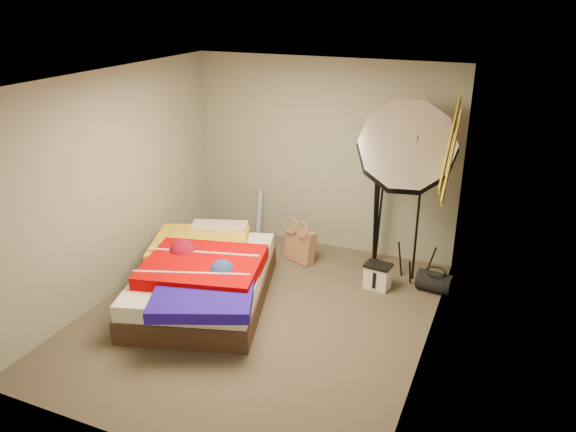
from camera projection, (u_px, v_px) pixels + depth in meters
The scene contains 15 objects.
floor at pixel (258, 316), 6.03m from camera, with size 4.00×4.00×0.00m, color brown.
ceiling at pixel (252, 79), 5.09m from camera, with size 4.00×4.00×0.00m, color silver.
wall_back at pixel (323, 156), 7.26m from camera, with size 3.50×3.50×0.00m, color gray.
wall_front at pixel (126, 304), 3.85m from camera, with size 3.50×3.50×0.00m, color gray.
wall_left at pixel (113, 185), 6.19m from camera, with size 4.00×4.00×0.00m, color gray.
wall_right at pixel (434, 236), 4.92m from camera, with size 4.00×4.00×0.00m, color gray.
tote_bag at pixel (300, 245), 7.18m from camera, with size 0.43×0.13×0.43m, color tan.
wrapping_roll at pixel (259, 214), 7.84m from camera, with size 0.08×0.08×0.68m, color #4D78C0.
camera_case at pixel (378, 277), 6.55m from camera, with size 0.28×0.20×0.28m, color silver.
duffel_bag at pixel (434, 282), 6.48m from camera, with size 0.24×0.24×0.39m, color black.
wall_stripe_upper at pixel (450, 142), 5.18m from camera, with size 0.02×1.10×0.10m, color gold.
wall_stripe_lower at pixel (452, 156), 5.47m from camera, with size 0.02×1.10×0.10m, color gold.
bed at pixel (204, 277), 6.23m from camera, with size 1.92×2.32×0.57m.
photo_umbrella at pixel (407, 149), 6.10m from camera, with size 1.28×0.91×2.29m.
camera_tripod at pixel (377, 212), 6.98m from camera, with size 0.07×0.07×1.19m.
Camera 1 is at (2.34, -4.64, 3.26)m, focal length 35.00 mm.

